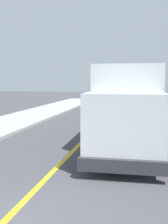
% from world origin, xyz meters
% --- Properties ---
extents(centre_line_yellow, '(0.16, 56.00, 0.01)m').
position_xyz_m(centre_line_yellow, '(0.00, 10.00, 0.00)').
color(centre_line_yellow, gold).
rests_on(centre_line_yellow, ground).
extents(box_truck, '(2.53, 7.22, 3.20)m').
position_xyz_m(box_truck, '(1.98, 7.10, 1.77)').
color(box_truck, silver).
rests_on(box_truck, ground).
extents(parked_car_near, '(1.88, 4.43, 1.67)m').
position_xyz_m(parked_car_near, '(1.63, 13.36, 0.79)').
color(parked_car_near, maroon).
rests_on(parked_car_near, ground).
extents(parked_car_mid, '(1.89, 4.44, 1.67)m').
position_xyz_m(parked_car_mid, '(2.23, 20.20, 0.79)').
color(parked_car_mid, silver).
rests_on(parked_car_mid, ground).
extents(parked_car_far, '(1.89, 4.44, 1.67)m').
position_xyz_m(parked_car_far, '(1.69, 25.81, 0.79)').
color(parked_car_far, '#4C564C').
rests_on(parked_car_far, ground).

